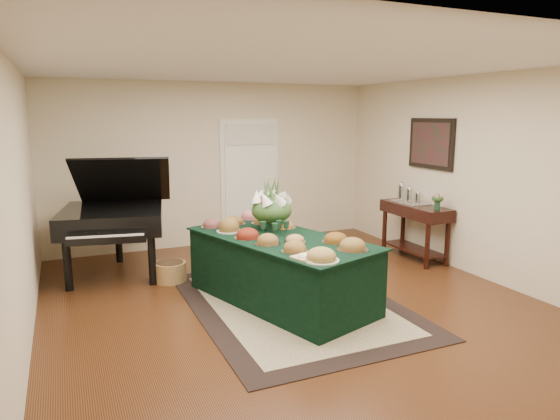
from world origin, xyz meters
name	(u,v)px	position (x,y,z in m)	size (l,w,h in m)	color
ground	(290,301)	(0.00, 0.00, 0.00)	(6.00, 6.00, 0.00)	black
area_rug	(293,303)	(-0.01, -0.09, 0.01)	(2.25, 3.16, 0.01)	black
kitchen_doorway	(250,182)	(0.60, 2.97, 1.02)	(1.05, 0.07, 2.10)	white
buffet_table	(281,270)	(-0.11, 0.03, 0.39)	(1.76, 2.55, 0.78)	black
food_platters	(277,233)	(-0.15, 0.05, 0.83)	(1.36, 2.43, 0.13)	silver
cutting_board	(310,254)	(-0.18, -0.85, 0.82)	(0.39, 0.39, 0.10)	tan
green_goblets	(276,229)	(-0.14, 0.10, 0.87)	(0.34, 0.21, 0.18)	#163724
floral_centerpiece	(272,205)	(-0.04, 0.46, 1.09)	(0.52, 0.52, 0.52)	#163724
grand_piano	(113,217)	(-1.77, 1.88, 0.81)	(1.65, 1.78, 1.64)	black
wicker_basket	(171,272)	(-1.15, 1.29, 0.13)	(0.41, 0.41, 0.26)	olive
mahogany_sideboard	(415,217)	(2.50, 0.88, 0.65)	(0.45, 1.22, 0.84)	black
tea_service	(409,195)	(2.50, 1.06, 0.96)	(0.34, 0.58, 0.30)	silver
pink_bouquet	(438,199)	(2.50, 0.42, 1.00)	(0.19, 0.19, 0.24)	#163724
wall_painting	(431,144)	(2.72, 0.88, 1.75)	(0.05, 0.95, 0.75)	black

